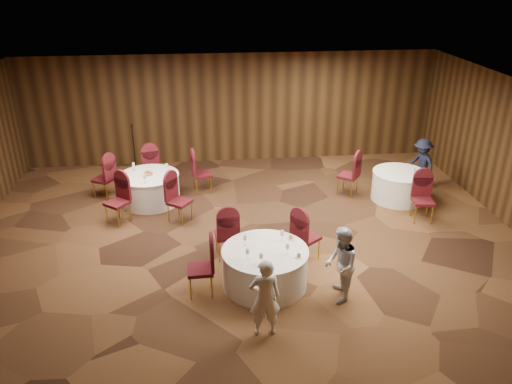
{
  "coord_description": "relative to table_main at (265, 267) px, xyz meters",
  "views": [
    {
      "loc": [
        -0.85,
        -9.28,
        5.5
      ],
      "look_at": [
        0.2,
        0.2,
        1.1
      ],
      "focal_mm": 35.0,
      "sensor_mm": 36.0,
      "label": 1
    }
  ],
  "objects": [
    {
      "name": "ground",
      "position": [
        -0.17,
        1.57,
        -0.38
      ],
      "size": [
        12.0,
        12.0,
        0.0
      ],
      "primitive_type": "plane",
      "color": "black",
      "rests_on": "ground"
    },
    {
      "name": "room_shell",
      "position": [
        -0.17,
        1.57,
        1.59
      ],
      "size": [
        12.0,
        12.0,
        12.0
      ],
      "color": "silver",
      "rests_on": "ground"
    },
    {
      "name": "table_main",
      "position": [
        0.0,
        0.0,
        0.0
      ],
      "size": [
        1.6,
        1.6,
        0.74
      ],
      "color": "white",
      "rests_on": "ground"
    },
    {
      "name": "table_left",
      "position": [
        -2.41,
        3.84,
        0.0
      ],
      "size": [
        1.48,
        1.48,
        0.74
      ],
      "color": "white",
      "rests_on": "ground"
    },
    {
      "name": "table_right",
      "position": [
        3.83,
        3.32,
        0.0
      ],
      "size": [
        1.34,
        1.34,
        0.74
      ],
      "color": "white",
      "rests_on": "ground"
    },
    {
      "name": "chairs_main",
      "position": [
        -0.3,
        0.6,
        0.12
      ],
      "size": [
        2.75,
        1.76,
        1.0
      ],
      "color": "#400C0C",
      "rests_on": "ground"
    },
    {
      "name": "chairs_left",
      "position": [
        -2.37,
        3.85,
        0.12
      ],
      "size": [
        3.14,
        2.98,
        1.0
      ],
      "color": "#400C0C",
      "rests_on": "ground"
    },
    {
      "name": "chairs_right",
      "position": [
        3.3,
        2.98,
        0.12
      ],
      "size": [
        1.95,
        2.32,
        1.0
      ],
      "color": "#400C0C",
      "rests_on": "ground"
    },
    {
      "name": "tabletop_main",
      "position": [
        0.15,
        -0.1,
        0.47
      ],
      "size": [
        1.02,
        1.0,
        0.22
      ],
      "color": "silver",
      "rests_on": "table_main"
    },
    {
      "name": "tabletop_left",
      "position": [
        -2.4,
        3.83,
        0.45
      ],
      "size": [
        0.91,
        0.87,
        0.22
      ],
      "color": "silver",
      "rests_on": "table_left"
    },
    {
      "name": "tabletop_right",
      "position": [
        4.05,
        3.05,
        0.52
      ],
      "size": [
        0.08,
        0.08,
        0.22
      ],
      "color": "silver",
      "rests_on": "table_right"
    },
    {
      "name": "mic_stand",
      "position": [
        -2.93,
        5.47,
        0.07
      ],
      "size": [
        0.24,
        0.24,
        1.54
      ],
      "color": "black",
      "rests_on": "ground"
    },
    {
      "name": "woman_a",
      "position": [
        -0.18,
        -1.34,
        0.32
      ],
      "size": [
        0.52,
        0.35,
        1.39
      ],
      "primitive_type": "imported",
      "rotation": [
        0.0,
        0.0,
        3.18
      ],
      "color": "silver",
      "rests_on": "ground"
    },
    {
      "name": "woman_b",
      "position": [
        1.25,
        -0.57,
        0.33
      ],
      "size": [
        0.64,
        0.77,
        1.42
      ],
      "primitive_type": "imported",
      "rotation": [
        0.0,
        0.0,
        4.55
      ],
      "color": "silver",
      "rests_on": "ground"
    },
    {
      "name": "man_c",
      "position": [
        4.68,
        3.99,
        0.3
      ],
      "size": [
        0.75,
        0.98,
        1.35
      ],
      "primitive_type": "imported",
      "rotation": [
        0.0,
        0.0,
        5.04
      ],
      "color": "black",
      "rests_on": "ground"
    }
  ]
}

